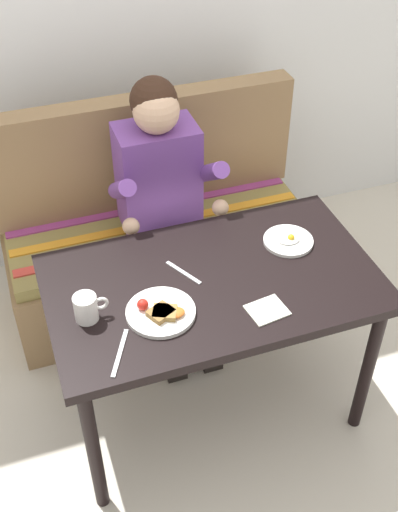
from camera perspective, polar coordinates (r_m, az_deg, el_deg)
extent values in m
plane|color=beige|center=(2.85, 1.02, -12.96)|extent=(8.00, 8.00, 0.00)
cube|color=silver|center=(3.09, -7.37, 21.44)|extent=(4.40, 0.10, 2.60)
cube|color=black|center=(2.32, 1.22, -2.46)|extent=(1.20, 0.70, 0.04)
cylinder|color=black|center=(2.34, -9.38, -16.65)|extent=(0.05, 0.05, 0.69)
cylinder|color=black|center=(2.60, 14.78, -9.72)|extent=(0.05, 0.05, 0.69)
cylinder|color=black|center=(2.70, -11.94, -6.68)|extent=(0.05, 0.05, 0.69)
cylinder|color=black|center=(2.94, 9.09, -1.64)|extent=(0.05, 0.05, 0.69)
cube|color=olive|center=(3.17, -3.39, -0.84)|extent=(1.44, 0.56, 0.40)
cube|color=olive|center=(3.03, -3.55, 2.44)|extent=(1.40, 0.52, 0.06)
cube|color=olive|center=(3.03, -4.98, 9.33)|extent=(1.44, 0.12, 0.54)
cube|color=#C63D33|center=(2.90, -2.80, 1.36)|extent=(1.38, 0.05, 0.01)
cube|color=orange|center=(3.01, -3.58, 2.95)|extent=(1.38, 0.05, 0.01)
cube|color=#93387A|center=(3.11, -4.31, 4.43)|extent=(1.38, 0.05, 0.01)
cube|color=#6E3F91|center=(2.78, -3.67, 7.03)|extent=(0.34, 0.22, 0.48)
sphere|color=#DBAD89|center=(2.60, -3.85, 12.80)|extent=(0.19, 0.19, 0.19)
sphere|color=#331E14|center=(2.61, -4.06, 13.66)|extent=(0.19, 0.19, 0.19)
cylinder|color=#6E3F91|center=(2.60, -6.90, 5.92)|extent=(0.07, 0.29, 0.23)
cylinder|color=#6E3F91|center=(2.68, 1.05, 7.48)|extent=(0.07, 0.29, 0.23)
sphere|color=#DBAD89|center=(2.56, -6.08, 2.65)|extent=(0.07, 0.07, 0.07)
sphere|color=#DBAD89|center=(2.65, 1.91, 4.32)|extent=(0.07, 0.07, 0.07)
cylinder|color=#232333|center=(2.78, -4.15, 0.74)|extent=(0.09, 0.34, 0.09)
cylinder|color=#232333|center=(2.83, -2.95, -5.39)|extent=(0.08, 0.08, 0.52)
cube|color=black|center=(2.97, -2.46, -9.34)|extent=(0.09, 0.20, 0.05)
cylinder|color=#232333|center=(2.81, -0.83, 1.47)|extent=(0.09, 0.34, 0.09)
cylinder|color=#232333|center=(2.87, 0.31, -4.59)|extent=(0.08, 0.08, 0.52)
cube|color=black|center=(3.00, 0.68, -8.53)|extent=(0.09, 0.20, 0.05)
cylinder|color=white|center=(2.18, -3.43, -5.02)|extent=(0.24, 0.24, 0.02)
cube|color=olive|center=(2.15, -3.07, -5.03)|extent=(0.10, 0.09, 0.02)
cube|color=olive|center=(2.15, -3.41, -5.06)|extent=(0.10, 0.10, 0.02)
sphere|color=red|center=(2.17, -5.04, -4.33)|extent=(0.04, 0.04, 0.04)
ellipsoid|color=#CC6623|center=(2.15, -2.10, -5.07)|extent=(0.06, 0.05, 0.02)
cylinder|color=white|center=(2.49, 7.95, 1.34)|extent=(0.19, 0.19, 0.01)
ellipsoid|color=white|center=(2.48, 7.98, 1.56)|extent=(0.09, 0.08, 0.01)
sphere|color=yellow|center=(2.47, 8.19, 1.65)|extent=(0.03, 0.03, 0.03)
cylinder|color=white|center=(2.17, -10.05, -4.58)|extent=(0.08, 0.08, 0.10)
cylinder|color=brown|center=(2.14, -10.18, -3.77)|extent=(0.07, 0.07, 0.01)
torus|color=white|center=(2.17, -8.72, -4.19)|extent=(0.05, 0.01, 0.05)
cube|color=silver|center=(2.20, 6.08, -4.82)|extent=(0.14, 0.13, 0.01)
cube|color=silver|center=(2.33, -1.40, -1.49)|extent=(0.09, 0.16, 0.00)
cube|color=silver|center=(2.08, -7.06, -8.54)|extent=(0.10, 0.19, 0.00)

